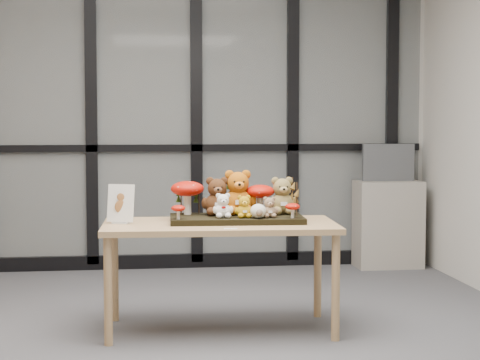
{
  "coord_description": "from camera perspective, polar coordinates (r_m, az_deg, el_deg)",
  "views": [
    {
      "loc": [
        -0.16,
        -5.06,
        1.33
      ],
      "look_at": [
        0.53,
        0.18,
        0.94
      ],
      "focal_mm": 65.0,
      "sensor_mm": 36.0,
      "label": 1
    }
  ],
  "objects": [
    {
      "name": "mushroom_front_right",
      "position": [
        5.3,
        3.47,
        -1.97
      ],
      "size": [
        0.09,
        0.09,
        0.1
      ],
      "primitive_type": null,
      "color": "#A50F05",
      "rests_on": "diorama_tray"
    },
    {
      "name": "mushroom_front_left",
      "position": [
        5.25,
        -4.07,
        -2.07
      ],
      "size": [
        0.09,
        0.09,
        0.09
      ],
      "primitive_type": null,
      "color": "#A50F05",
      "rests_on": "diorama_tray"
    },
    {
      "name": "mushroom_back_right",
      "position": [
        5.51,
        1.33,
        -1.18
      ],
      "size": [
        0.18,
        0.18,
        0.2
      ],
      "primitive_type": null,
      "color": "#A50F05",
      "rests_on": "diorama_tray"
    },
    {
      "name": "glass_partition",
      "position": [
        7.53,
        -6.31,
        4.89
      ],
      "size": [
        4.9,
        0.06,
        2.78
      ],
      "color": "#2D383F",
      "rests_on": "floor"
    },
    {
      "name": "sign_holder",
      "position": [
        5.35,
        -7.83,
        -1.71
      ],
      "size": [
        0.17,
        0.1,
        0.24
      ],
      "rotation": [
        0.0,
        0.0,
        -0.36
      ],
      "color": "silver",
      "rests_on": "display_table"
    },
    {
      "name": "label_card",
      "position": [
        5.07,
        -0.63,
        -3.21
      ],
      "size": [
        0.08,
        0.03,
        0.0
      ],
      "primitive_type": "cube",
      "color": "white",
      "rests_on": "display_table"
    },
    {
      "name": "sprig_dry_far_right",
      "position": [
        5.52,
        3.47,
        -1.02
      ],
      "size": [
        0.05,
        0.05,
        0.23
      ],
      "primitive_type": null,
      "color": "brown",
      "rests_on": "diorama_tray"
    },
    {
      "name": "floor",
      "position": [
        5.24,
        -5.61,
        -10.49
      ],
      "size": [
        5.0,
        5.0,
        0.0
      ],
      "primitive_type": "plane",
      "color": "#58595E",
      "rests_on": "ground"
    },
    {
      "name": "display_table",
      "position": [
        5.36,
        -1.33,
        -3.55
      ],
      "size": [
        1.46,
        0.78,
        0.67
      ],
      "rotation": [
        0.0,
        0.0,
        -0.05
      ],
      "color": "#A37A58",
      "rests_on": "floor"
    },
    {
      "name": "bear_tan_back",
      "position": [
        5.51,
        2.78,
        -0.9
      ],
      "size": [
        0.21,
        0.19,
        0.26
      ],
      "primitive_type": null,
      "rotation": [
        0.0,
        0.0,
        -0.05
      ],
      "color": "olive",
      "rests_on": "diorama_tray"
    },
    {
      "name": "sprig_dry_mid_right",
      "position": [
        5.42,
        3.75,
        -1.25
      ],
      "size": [
        0.05,
        0.05,
        0.21
      ],
      "primitive_type": null,
      "color": "brown",
      "rests_on": "diorama_tray"
    },
    {
      "name": "bear_brown_medium",
      "position": [
        5.46,
        -1.51,
        -0.93
      ],
      "size": [
        0.21,
        0.19,
        0.26
      ],
      "primitive_type": null,
      "rotation": [
        0.0,
        0.0,
        -0.05
      ],
      "color": "#412310",
      "rests_on": "diorama_tray"
    },
    {
      "name": "bear_small_yellow",
      "position": [
        5.31,
        0.27,
        -1.67
      ],
      "size": [
        0.12,
        0.11,
        0.15
      ],
      "primitive_type": null,
      "rotation": [
        0.0,
        0.0,
        -0.05
      ],
      "color": "#BE8B11",
      "rests_on": "diorama_tray"
    },
    {
      "name": "sprig_green_centre",
      "position": [
        5.55,
        -0.93,
        -1.15
      ],
      "size": [
        0.05,
        0.05,
        0.2
      ],
      "primitive_type": null,
      "color": "#18330B",
      "rests_on": "diorama_tray"
    },
    {
      "name": "sprig_green_mid_left",
      "position": [
        5.53,
        -2.71,
        -1.24
      ],
      "size": [
        0.05,
        0.05,
        0.19
      ],
      "primitive_type": null,
      "color": "#18330B",
      "rests_on": "diorama_tray"
    },
    {
      "name": "bear_pooh_yellow",
      "position": [
        5.48,
        -0.14,
        -0.66
      ],
      "size": [
        0.25,
        0.22,
        0.31
      ],
      "primitive_type": null,
      "rotation": [
        0.0,
        0.0,
        -0.05
      ],
      "color": "#A9550D",
      "rests_on": "diorama_tray"
    },
    {
      "name": "sprig_green_far_left",
      "position": [
        5.49,
        -3.88,
        -1.21
      ],
      "size": [
        0.05,
        0.05,
        0.21
      ],
      "primitive_type": null,
      "color": "#18330B",
      "rests_on": "diorama_tray"
    },
    {
      "name": "plush_cream_hedgehog",
      "position": [
        5.28,
        1.2,
        -2.0
      ],
      "size": [
        0.08,
        0.07,
        0.1
      ],
      "primitive_type": null,
      "rotation": [
        0.0,
        0.0,
        -0.05
      ],
      "color": "silver",
      "rests_on": "diorama_tray"
    },
    {
      "name": "bear_white_bow",
      "position": [
        5.31,
        -1.13,
        -1.6
      ],
      "size": [
        0.13,
        0.12,
        0.17
      ],
      "primitive_type": null,
      "rotation": [
        0.0,
        0.0,
        -0.05
      ],
      "color": "white",
      "rests_on": "diorama_tray"
    },
    {
      "name": "bear_beige_small",
      "position": [
        5.32,
        1.94,
        -1.72
      ],
      "size": [
        0.11,
        0.1,
        0.14
      ],
      "primitive_type": null,
      "rotation": [
        0.0,
        0.0,
        -0.05
      ],
      "color": "#88694C",
      "rests_on": "diorama_tray"
    },
    {
      "name": "diorama_tray",
      "position": [
        5.41,
        -0.23,
        -2.56
      ],
      "size": [
        0.84,
        0.45,
        0.04
      ],
      "primitive_type": "cube",
      "rotation": [
        0.0,
        0.0,
        -0.05
      ],
      "color": "black",
      "rests_on": "display_table"
    },
    {
      "name": "mushroom_back_left",
      "position": [
        5.49,
        -3.47,
        -1.06
      ],
      "size": [
        0.21,
        0.21,
        0.23
      ],
      "primitive_type": null,
      "color": "#A50F05",
      "rests_on": "diorama_tray"
    },
    {
      "name": "monitor",
      "position": [
        7.7,
        9.7,
        1.14
      ],
      "size": [
        0.46,
        0.05,
        0.33
      ],
      "color": "#4B4E53",
      "rests_on": "cabinet"
    },
    {
      "name": "room_shell",
      "position": [
        5.08,
        -5.75,
        8.17
      ],
      "size": [
        5.0,
        5.0,
        5.0
      ],
      "color": "beige",
      "rests_on": "floor"
    },
    {
      "name": "cabinet",
      "position": [
        7.73,
        9.69,
        -2.88
      ],
      "size": [
        0.57,
        0.33,
        0.76
      ],
      "primitive_type": "cube",
      "color": "gray",
      "rests_on": "floor"
    }
  ]
}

